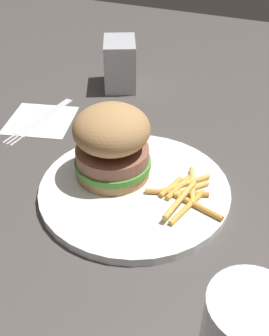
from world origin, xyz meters
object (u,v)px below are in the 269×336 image
napkin (41,120)px  fork (40,119)px  plate (135,189)px  napkin_dispenser (120,64)px  sandwich (112,143)px  fries_pile (185,194)px

napkin → fork: size_ratio=0.63×
napkin → fork: 0.00m
plate → napkin_dispenser: napkin_dispenser is taller
sandwich → napkin: sandwich is taller
napkin_dispenser → fries_pile: bearing=12.8°
napkin_dispenser → sandwich: bearing=-2.4°
plate → fries_pile: (-0.07, -0.01, 0.01)m
napkin → fork: (0.00, 0.00, 0.00)m
fork → plate: bearing=154.4°
sandwich → fries_pile: bearing=176.4°
fries_pile → napkin_dispenser: 0.37m
plate → napkin: size_ratio=2.35×
fries_pile → napkin: 0.32m
sandwich → fork: 0.22m
fries_pile → plate: bearing=5.8°
napkin_dispenser → napkin: bearing=-46.5°
plate → fork: size_ratio=1.49×
napkin → napkin_dispenser: bearing=-110.5°
fries_pile → napkin: fries_pile is taller
napkin_dispenser → plate: bearing=2.8°
sandwich → fries_pile: sandwich is taller
napkin → napkin_dispenser: napkin_dispenser is taller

